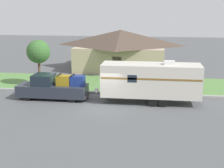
{
  "coord_description": "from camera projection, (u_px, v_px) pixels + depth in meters",
  "views": [
    {
      "loc": [
        3.68,
        -22.2,
        7.26
      ],
      "look_at": [
        0.44,
        1.57,
        1.4
      ],
      "focal_mm": 50.0,
      "sensor_mm": 36.0,
      "label": 1
    }
  ],
  "objects": [
    {
      "name": "tree_in_yard",
      "position": [
        38.0,
        52.0,
        29.08
      ],
      "size": [
        2.2,
        2.2,
        4.41
      ],
      "color": "brown",
      "rests_on": "ground_plane"
    },
    {
      "name": "travel_trailer",
      "position": [
        151.0,
        80.0,
        24.2
      ],
      "size": [
        8.69,
        2.34,
        3.36
      ],
      "color": "black",
      "rests_on": "ground_plane"
    },
    {
      "name": "curb_strip",
      "position": [
        110.0,
        93.0,
        27.17
      ],
      "size": [
        80.0,
        0.3,
        0.14
      ],
      "color": "#999993",
      "rests_on": "ground_plane"
    },
    {
      "name": "lawn_strip",
      "position": [
        116.0,
        84.0,
        30.69
      ],
      "size": [
        80.0,
        7.0,
        0.03
      ],
      "color": "#568442",
      "rests_on": "ground_plane"
    },
    {
      "name": "mailbox",
      "position": [
        50.0,
        78.0,
        28.42
      ],
      "size": [
        0.48,
        0.2,
        1.36
      ],
      "color": "brown",
      "rests_on": "ground_plane"
    },
    {
      "name": "ground_plane",
      "position": [
        103.0,
        107.0,
        23.57
      ],
      "size": [
        120.0,
        120.0,
        0.0
      ],
      "primitive_type": "plane",
      "color": "#515456"
    },
    {
      "name": "pickup_truck",
      "position": [
        53.0,
        88.0,
        25.45
      ],
      "size": [
        5.76,
        1.95,
        2.09
      ],
      "color": "black",
      "rests_on": "ground_plane"
    },
    {
      "name": "house_across_street",
      "position": [
        121.0,
        49.0,
        37.67
      ],
      "size": [
        11.09,
        8.37,
        4.73
      ],
      "color": "tan",
      "rests_on": "ground_plane"
    }
  ]
}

